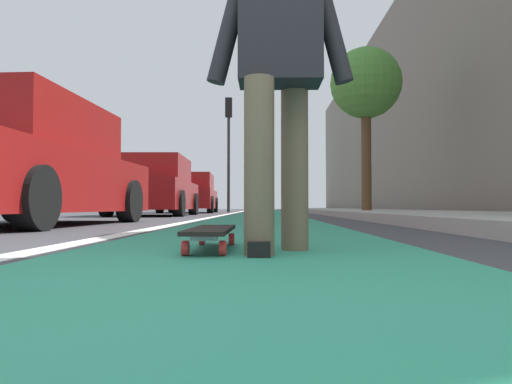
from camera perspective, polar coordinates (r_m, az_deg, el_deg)
ground_plane at (r=11.00m, az=0.74°, el=-2.93°), size 80.00×80.00×0.00m
bike_lane_paint at (r=25.00m, az=1.00°, el=-2.28°), size 56.00×1.83×0.00m
lane_stripe_white at (r=21.03m, az=-1.95°, el=-2.37°), size 52.00×0.16×0.01m
sidewalk_curb at (r=19.25m, az=10.54°, el=-2.21°), size 52.00×3.20×0.13m
building_facade at (r=24.12m, az=15.61°, el=8.29°), size 40.00×1.20×8.82m
skateboard at (r=2.50m, az=-5.31°, el=-4.72°), size 0.84×0.20×0.11m
skater_person at (r=2.44m, az=2.73°, el=15.30°), size 0.46×0.72×1.64m
parked_car_near at (r=6.35m, az=-25.85°, el=2.68°), size 4.28×2.05×1.46m
parked_car_mid at (r=12.39m, az=-11.95°, el=0.45°), size 4.11×1.92×1.46m
parked_car_far at (r=18.45m, az=-7.89°, el=-0.28°), size 4.52×2.15×1.46m
traffic_light at (r=20.18m, az=-3.25°, el=6.88°), size 0.33×0.28×4.76m
street_tree_mid at (r=13.76m, az=12.87°, el=12.23°), size 1.93×1.93×4.57m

